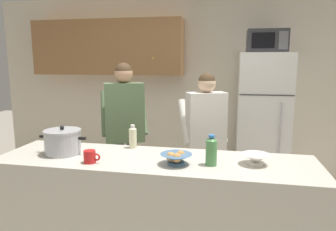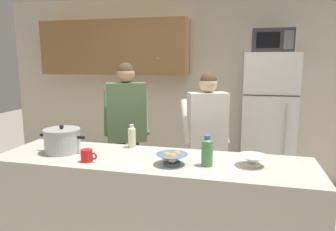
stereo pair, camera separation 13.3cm
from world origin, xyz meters
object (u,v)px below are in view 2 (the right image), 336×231
object	(u,v)px
microwave	(272,41)
coffee_mug	(87,156)
bottle_near_edge	(132,136)
cooking_pot	(62,140)
bread_bowl	(172,158)
person_near_pot	(127,120)
bottle_mid_counter	(207,151)
person_by_sink	(207,130)
refrigerator	(267,123)
empty_bowl	(252,160)

from	to	relation	value
microwave	coffee_mug	xyz separation A→B (m)	(-1.44, -2.02, -0.95)
microwave	bottle_near_edge	distance (m)	2.19
cooking_pot	bread_bowl	world-z (taller)	cooking_pot
person_near_pot	bottle_near_edge	xyz separation A→B (m)	(0.29, -0.63, -0.02)
bottle_mid_counter	person_by_sink	bearing A→B (deg)	96.87
coffee_mug	bread_bowl	world-z (taller)	bread_bowl
refrigerator	bread_bowl	xyz separation A→B (m)	(-0.80, -1.95, 0.08)
bread_bowl	bottle_mid_counter	distance (m)	0.26
coffee_mug	bottle_mid_counter	distance (m)	0.91
person_by_sink	person_near_pot	bearing A→B (deg)	-178.79
coffee_mug	empty_bowl	xyz separation A→B (m)	(1.22, 0.20, -0.00)
bottle_near_edge	cooking_pot	bearing A→B (deg)	-151.54
person_near_pot	bottle_mid_counter	distance (m)	1.39
bread_bowl	microwave	bearing A→B (deg)	67.47
bread_bowl	person_by_sink	bearing A→B (deg)	82.40
coffee_mug	microwave	bearing A→B (deg)	54.43
microwave	person_near_pot	size ratio (longest dim) A/B	0.29
refrigerator	person_by_sink	xyz separation A→B (m)	(-0.66, -0.93, 0.07)
empty_bowl	person_near_pot	bearing A→B (deg)	146.18
bottle_near_edge	bread_bowl	bearing A→B (deg)	-39.26
bottle_near_edge	bottle_mid_counter	world-z (taller)	bottle_mid_counter
person_by_sink	bottle_mid_counter	size ratio (longest dim) A/B	6.82
coffee_mug	bottle_near_edge	xyz separation A→B (m)	(0.19, 0.46, 0.05)
refrigerator	person_near_pot	world-z (taller)	refrigerator
bread_bowl	bottle_mid_counter	size ratio (longest dim) A/B	1.04
microwave	person_by_sink	bearing A→B (deg)	-126.09
person_by_sink	bread_bowl	bearing A→B (deg)	-97.60
person_near_pot	person_by_sink	world-z (taller)	person_near_pot
person_by_sink	empty_bowl	xyz separation A→B (m)	(0.44, -0.90, 0.00)
person_near_pot	bottle_near_edge	distance (m)	0.70
bread_bowl	bottle_near_edge	world-z (taller)	bottle_near_edge
empty_bowl	person_by_sink	bearing A→B (deg)	115.99
cooking_pot	bread_bowl	bearing A→B (deg)	-5.33
person_by_sink	bottle_near_edge	distance (m)	0.88
cooking_pot	coffee_mug	world-z (taller)	cooking_pot
refrigerator	bottle_mid_counter	xyz separation A→B (m)	(-0.55, -1.91, 0.14)
person_near_pot	bottle_mid_counter	bearing A→B (deg)	-43.94
refrigerator	bottle_mid_counter	size ratio (longest dim) A/B	7.77
cooking_pot	bread_bowl	distance (m)	0.97
person_near_pot	empty_bowl	bearing A→B (deg)	-33.82
microwave	empty_bowl	bearing A→B (deg)	-97.04
empty_bowl	refrigerator	bearing A→B (deg)	83.05
coffee_mug	refrigerator	bearing A→B (deg)	54.73
cooking_pot	bottle_mid_counter	size ratio (longest dim) A/B	1.79
cooking_pot	empty_bowl	size ratio (longest dim) A/B	1.93
person_by_sink	bottle_near_edge	bearing A→B (deg)	-132.06
person_near_pot	cooking_pot	size ratio (longest dim) A/B	4.05
microwave	person_near_pot	xyz separation A→B (m)	(-1.55, -0.93, -0.88)
microwave	bottle_near_edge	world-z (taller)	microwave
refrigerator	bottle_mid_counter	world-z (taller)	refrigerator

